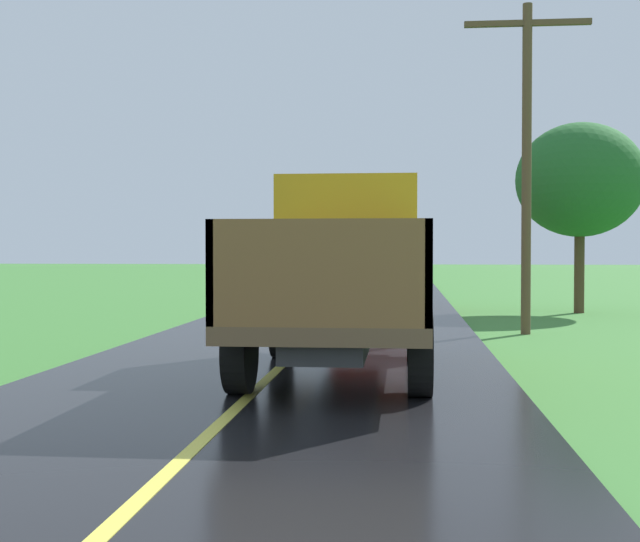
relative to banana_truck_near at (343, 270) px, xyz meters
name	(u,v)px	position (x,y,z in m)	size (l,w,h in m)	color
banana_truck_near	(343,270)	(0.00, 0.00, 0.00)	(2.38, 5.82, 2.80)	#2D2D30
banana_truck_far	(379,259)	(0.09, 14.13, -0.01)	(2.38, 5.81, 2.80)	#2D2D30
utility_pole_roadside	(527,152)	(3.40, 5.86, 2.32)	(2.59, 0.20, 6.85)	brown
roadside_tree_near_left	(580,180)	(5.72, 12.08, 2.22)	(3.52, 3.52, 5.29)	#4C3823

